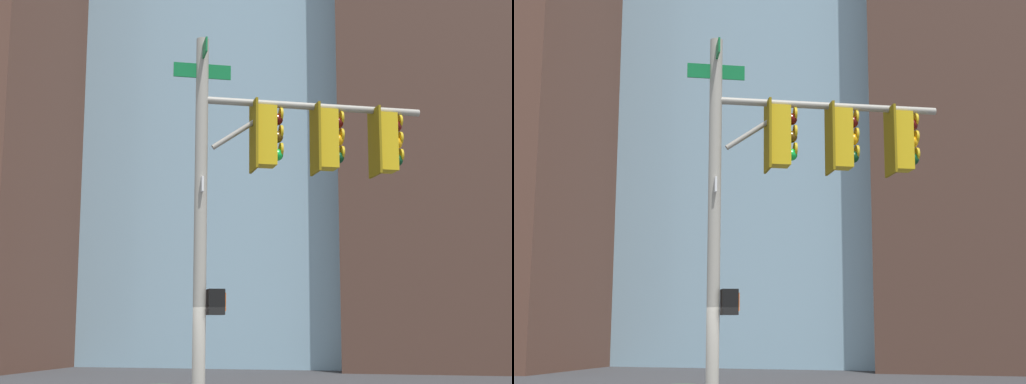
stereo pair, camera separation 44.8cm
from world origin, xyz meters
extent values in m
cylinder|color=#9E998C|center=(0.01, 0.03, 3.44)|extent=(0.20, 0.20, 6.88)
cylinder|color=#9E998C|center=(0.84, -1.67, 5.84)|extent=(1.76, 3.46, 0.12)
cylinder|color=#9E998C|center=(0.31, -0.58, 5.39)|extent=(0.53, 0.97, 0.75)
cube|color=#0F6B33|center=(0.01, 0.03, 6.63)|extent=(0.85, 0.43, 0.24)
cube|color=#0F6B33|center=(0.01, 0.03, 6.33)|extent=(0.44, 0.86, 0.24)
cube|color=white|center=(0.01, 0.03, 4.42)|extent=(0.42, 0.22, 0.24)
cube|color=gold|center=(0.47, -0.91, 5.28)|extent=(0.45, 0.45, 1.00)
cube|color=#7D640C|center=(0.39, -0.74, 5.28)|extent=(0.51, 0.27, 1.16)
sphere|color=#470A07|center=(0.56, -1.10, 5.58)|extent=(0.20, 0.20, 0.20)
cylinder|color=gold|center=(0.59, -1.16, 5.67)|extent=(0.22, 0.14, 0.23)
sphere|color=#4C330A|center=(0.56, -1.10, 5.28)|extent=(0.20, 0.20, 0.20)
cylinder|color=gold|center=(0.59, -1.16, 5.37)|extent=(0.22, 0.14, 0.23)
sphere|color=green|center=(0.56, -1.10, 4.98)|extent=(0.20, 0.20, 0.20)
cylinder|color=gold|center=(0.59, -1.16, 5.07)|extent=(0.22, 0.14, 0.23)
cube|color=gold|center=(0.93, -1.86, 5.28)|extent=(0.45, 0.45, 1.00)
cube|color=#7D640C|center=(0.85, -1.69, 5.28)|extent=(0.51, 0.27, 1.16)
sphere|color=#470A07|center=(1.02, -2.04, 5.58)|extent=(0.20, 0.20, 0.20)
cylinder|color=gold|center=(1.05, -2.10, 5.67)|extent=(0.22, 0.14, 0.23)
sphere|color=#F29E0C|center=(1.02, -2.04, 5.28)|extent=(0.20, 0.20, 0.20)
cylinder|color=gold|center=(1.05, -2.10, 5.37)|extent=(0.22, 0.14, 0.23)
sphere|color=#0A3819|center=(1.02, -2.04, 4.98)|extent=(0.20, 0.20, 0.20)
cylinder|color=gold|center=(1.05, -2.10, 5.07)|extent=(0.22, 0.14, 0.23)
cube|color=gold|center=(1.39, -2.81, 5.28)|extent=(0.45, 0.45, 1.00)
cube|color=#7D640C|center=(1.31, -2.63, 5.28)|extent=(0.51, 0.27, 1.16)
sphere|color=#470A07|center=(1.48, -2.99, 5.58)|extent=(0.20, 0.20, 0.20)
cylinder|color=gold|center=(1.51, -3.05, 5.67)|extent=(0.22, 0.14, 0.23)
sphere|color=#F29E0C|center=(1.48, -2.99, 5.28)|extent=(0.20, 0.20, 0.20)
cylinder|color=gold|center=(1.51, -3.05, 5.37)|extent=(0.22, 0.14, 0.23)
sphere|color=#0A3819|center=(1.48, -2.99, 4.98)|extent=(0.20, 0.20, 0.20)
cylinder|color=gold|center=(1.51, -3.05, 5.07)|extent=(0.22, 0.14, 0.23)
cube|color=black|center=(0.12, -0.20, 2.58)|extent=(0.43, 0.38, 0.40)
cube|color=#EA5914|center=(0.18, -0.32, 2.58)|extent=(0.24, 0.13, 0.28)
cube|color=brown|center=(62.61, 2.10, 21.76)|extent=(17.76, 18.28, 43.52)
camera|label=1|loc=(-11.27, -3.64, 2.25)|focal=52.96mm
camera|label=2|loc=(-11.16, -4.07, 2.25)|focal=52.96mm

